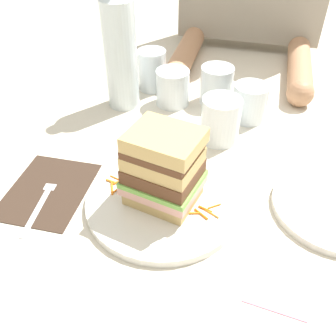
{
  "coord_description": "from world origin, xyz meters",
  "views": [
    {
      "loc": [
        0.13,
        -0.44,
        0.46
      ],
      "look_at": [
        0.01,
        0.03,
        0.05
      ],
      "focal_mm": 40.74,
      "sensor_mm": 36.0,
      "label": 1
    }
  ],
  "objects_px": {
    "water_bottle": "(120,48)",
    "empty_tumbler_3": "(152,70)",
    "side_plate": "(336,207)",
    "juice_glass": "(220,122)",
    "napkin_dark": "(48,190)",
    "main_plate": "(164,200)",
    "knife": "(260,226)",
    "napkin_pink": "(278,285)",
    "fork": "(43,198)",
    "empty_tumbler_2": "(216,85)",
    "sandwich": "(163,168)",
    "empty_tumbler_0": "(173,88)",
    "empty_tumbler_1": "(250,102)"
  },
  "relations": [
    {
      "from": "empty_tumbler_2",
      "to": "side_plate",
      "type": "bearing_deg",
      "value": -50.87
    },
    {
      "from": "knife",
      "to": "empty_tumbler_0",
      "type": "relative_size",
      "value": 2.42
    },
    {
      "from": "napkin_dark",
      "to": "knife",
      "type": "height_order",
      "value": "same"
    },
    {
      "from": "juice_glass",
      "to": "empty_tumbler_0",
      "type": "bearing_deg",
      "value": 137.44
    },
    {
      "from": "fork",
      "to": "napkin_dark",
      "type": "bearing_deg",
      "value": 96.25
    },
    {
      "from": "knife",
      "to": "empty_tumbler_1",
      "type": "distance_m",
      "value": 0.32
    },
    {
      "from": "main_plate",
      "to": "juice_glass",
      "type": "xyz_separation_m",
      "value": [
        0.06,
        0.21,
        0.03
      ]
    },
    {
      "from": "empty_tumbler_3",
      "to": "side_plate",
      "type": "relative_size",
      "value": 0.47
    },
    {
      "from": "main_plate",
      "to": "juice_glass",
      "type": "relative_size",
      "value": 2.82
    },
    {
      "from": "knife",
      "to": "side_plate",
      "type": "xyz_separation_m",
      "value": [
        0.12,
        0.07,
        0.0
      ]
    },
    {
      "from": "juice_glass",
      "to": "empty_tumbler_2",
      "type": "relative_size",
      "value": 1.08
    },
    {
      "from": "water_bottle",
      "to": "empty_tumbler_0",
      "type": "height_order",
      "value": "water_bottle"
    },
    {
      "from": "knife",
      "to": "main_plate",
      "type": "bearing_deg",
      "value": 174.94
    },
    {
      "from": "empty_tumbler_0",
      "to": "empty_tumbler_2",
      "type": "xyz_separation_m",
      "value": [
        0.1,
        0.03,
        0.0
      ]
    },
    {
      "from": "empty_tumbler_0",
      "to": "sandwich",
      "type": "bearing_deg",
      "value": -78.97
    },
    {
      "from": "juice_glass",
      "to": "napkin_pink",
      "type": "xyz_separation_m",
      "value": [
        0.13,
        -0.33,
        -0.04
      ]
    },
    {
      "from": "empty_tumbler_2",
      "to": "juice_glass",
      "type": "bearing_deg",
      "value": -78.61
    },
    {
      "from": "empty_tumbler_3",
      "to": "empty_tumbler_0",
      "type": "bearing_deg",
      "value": -42.68
    },
    {
      "from": "empty_tumbler_1",
      "to": "napkin_pink",
      "type": "height_order",
      "value": "empty_tumbler_1"
    },
    {
      "from": "napkin_dark",
      "to": "main_plate",
      "type": "bearing_deg",
      "value": 5.4
    },
    {
      "from": "main_plate",
      "to": "napkin_pink",
      "type": "xyz_separation_m",
      "value": [
        0.19,
        -0.12,
        -0.01
      ]
    },
    {
      "from": "knife",
      "to": "empty_tumbler_2",
      "type": "xyz_separation_m",
      "value": [
        -0.13,
        0.38,
        0.04
      ]
    },
    {
      "from": "side_plate",
      "to": "juice_glass",
      "type": "bearing_deg",
      "value": 144.63
    },
    {
      "from": "fork",
      "to": "napkin_pink",
      "type": "height_order",
      "value": "fork"
    },
    {
      "from": "water_bottle",
      "to": "empty_tumbler_2",
      "type": "height_order",
      "value": "water_bottle"
    },
    {
      "from": "sandwich",
      "to": "empty_tumbler_2",
      "type": "bearing_deg",
      "value": 84.83
    },
    {
      "from": "sandwich",
      "to": "empty_tumbler_1",
      "type": "xyz_separation_m",
      "value": [
        0.11,
        0.31,
        -0.04
      ]
    },
    {
      "from": "napkin_dark",
      "to": "juice_glass",
      "type": "xyz_separation_m",
      "value": [
        0.27,
        0.23,
        0.04
      ]
    },
    {
      "from": "fork",
      "to": "side_plate",
      "type": "distance_m",
      "value": 0.5
    },
    {
      "from": "napkin_dark",
      "to": "water_bottle",
      "type": "xyz_separation_m",
      "value": [
        0.03,
        0.32,
        0.14
      ]
    },
    {
      "from": "empty_tumbler_2",
      "to": "empty_tumbler_0",
      "type": "bearing_deg",
      "value": -160.68
    },
    {
      "from": "knife",
      "to": "water_bottle",
      "type": "bearing_deg",
      "value": 137.11
    },
    {
      "from": "empty_tumbler_2",
      "to": "napkin_pink",
      "type": "relative_size",
      "value": 1.02
    },
    {
      "from": "water_bottle",
      "to": "empty_tumbler_3",
      "type": "xyz_separation_m",
      "value": [
        0.04,
        0.09,
        -0.09
      ]
    },
    {
      "from": "fork",
      "to": "water_bottle",
      "type": "bearing_deg",
      "value": 84.88
    },
    {
      "from": "sandwich",
      "to": "fork",
      "type": "height_order",
      "value": "sandwich"
    },
    {
      "from": "water_bottle",
      "to": "empty_tumbler_3",
      "type": "distance_m",
      "value": 0.13
    },
    {
      "from": "empty_tumbler_2",
      "to": "napkin_pink",
      "type": "distance_m",
      "value": 0.51
    },
    {
      "from": "empty_tumbler_0",
      "to": "side_plate",
      "type": "height_order",
      "value": "empty_tumbler_0"
    },
    {
      "from": "napkin_dark",
      "to": "empty_tumbler_2",
      "type": "relative_size",
      "value": 2.01
    },
    {
      "from": "fork",
      "to": "water_bottle",
      "type": "relative_size",
      "value": 0.55
    },
    {
      "from": "empty_tumbler_0",
      "to": "empty_tumbler_1",
      "type": "xyz_separation_m",
      "value": [
        0.18,
        -0.02,
        -0.0
      ]
    },
    {
      "from": "main_plate",
      "to": "napkin_dark",
      "type": "relative_size",
      "value": 1.51
    },
    {
      "from": "napkin_dark",
      "to": "empty_tumbler_3",
      "type": "height_order",
      "value": "empty_tumbler_3"
    },
    {
      "from": "sandwich",
      "to": "juice_glass",
      "type": "xyz_separation_m",
      "value": [
        0.06,
        0.21,
        -0.04
      ]
    },
    {
      "from": "juice_glass",
      "to": "napkin_pink",
      "type": "relative_size",
      "value": 1.09
    },
    {
      "from": "sandwich",
      "to": "empty_tumbler_2",
      "type": "relative_size",
      "value": 1.57
    },
    {
      "from": "fork",
      "to": "side_plate",
      "type": "height_order",
      "value": "side_plate"
    },
    {
      "from": "juice_glass",
      "to": "empty_tumbler_0",
      "type": "xyz_separation_m",
      "value": [
        -0.13,
        0.12,
        0.0
      ]
    },
    {
      "from": "empty_tumbler_1",
      "to": "knife",
      "type": "bearing_deg",
      "value": -81.45
    }
  ]
}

